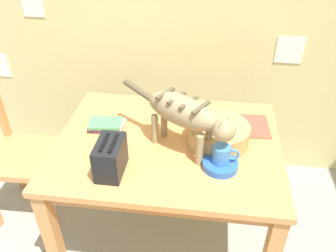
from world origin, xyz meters
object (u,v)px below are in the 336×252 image
object	(u,v)px
saucer_bowl	(220,165)
coffee_mug	(222,154)
dining_table	(168,154)
magazine	(246,126)
wooden_chair_near	(16,154)
cat	(186,114)
book_stack	(106,125)
toaster	(110,157)
wicker_basket	(218,134)

from	to	relation	value
saucer_bowl	coffee_mug	bearing A→B (deg)	0.00
saucer_bowl	dining_table	bearing A→B (deg)	147.64
magazine	wooden_chair_near	bearing A→B (deg)	-177.99
dining_table	cat	size ratio (longest dim) A/B	2.02
magazine	wooden_chair_near	xyz separation A→B (m)	(-1.41, -0.12, -0.27)
dining_table	saucer_bowl	xyz separation A→B (m)	(0.28, -0.18, 0.11)
cat	book_stack	xyz separation A→B (m)	(-0.46, 0.15, -0.20)
book_stack	wooden_chair_near	world-z (taller)	wooden_chair_near
book_stack	wooden_chair_near	size ratio (longest dim) A/B	0.21
cat	coffee_mug	world-z (taller)	cat
magazine	toaster	bearing A→B (deg)	-147.28
wicker_basket	saucer_bowl	bearing A→B (deg)	-85.25
dining_table	saucer_bowl	distance (m)	0.35
coffee_mug	book_stack	size ratio (longest dim) A/B	0.64
dining_table	book_stack	bearing A→B (deg)	167.74
wooden_chair_near	magazine	bearing A→B (deg)	93.35
dining_table	magazine	distance (m)	0.48
wicker_basket	book_stack	bearing A→B (deg)	175.21
magazine	wooden_chair_near	distance (m)	1.44
saucer_bowl	coffee_mug	size ratio (longest dim) A/B	1.36
book_stack	toaster	world-z (taller)	toaster
wicker_basket	toaster	xyz separation A→B (m)	(-0.50, -0.30, 0.03)
coffee_mug	magazine	world-z (taller)	coffee_mug
dining_table	cat	world-z (taller)	cat
book_stack	saucer_bowl	bearing A→B (deg)	-21.74
magazine	book_stack	world-z (taller)	book_stack
magazine	book_stack	distance (m)	0.80
saucer_bowl	toaster	world-z (taller)	toaster
saucer_bowl	wicker_basket	distance (m)	0.21
saucer_bowl	book_stack	size ratio (longest dim) A/B	0.87
coffee_mug	cat	bearing A→B (deg)	149.55
dining_table	coffee_mug	world-z (taller)	coffee_mug
book_stack	wicker_basket	distance (m)	0.63
coffee_mug	book_stack	xyz separation A→B (m)	(-0.65, 0.26, -0.06)
dining_table	wooden_chair_near	xyz separation A→B (m)	(-0.98, 0.08, -0.18)
cat	coffee_mug	bearing A→B (deg)	90.50
cat	magazine	distance (m)	0.48
dining_table	saucer_bowl	size ratio (longest dim) A/B	6.90
magazine	wooden_chair_near	size ratio (longest dim) A/B	0.27
wicker_basket	cat	bearing A→B (deg)	-150.91
book_stack	toaster	bearing A→B (deg)	-70.38
cat	wooden_chair_near	xyz separation A→B (m)	(-1.08, 0.15, -0.49)
dining_table	toaster	size ratio (longest dim) A/B	6.03
cat	wicker_basket	world-z (taller)	cat
magazine	book_stack	size ratio (longest dim) A/B	1.27
saucer_bowl	wooden_chair_near	distance (m)	1.32
cat	magazine	bearing A→B (deg)	159.88
saucer_bowl	wicker_basket	size ratio (longest dim) A/B	0.53
book_stack	toaster	distance (m)	0.38
dining_table	cat	distance (m)	0.33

